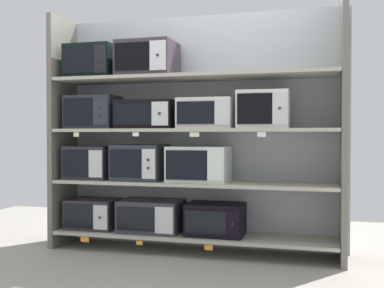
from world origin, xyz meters
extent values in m
cube|color=gray|center=(0.00, -1.00, -0.01)|extent=(6.58, 6.00, 0.02)
cube|color=#9EA3A8|center=(0.00, 0.26, 1.11)|extent=(2.78, 0.04, 2.21)
cube|color=#68645B|center=(-1.32, 0.00, 1.11)|extent=(0.05, 0.49, 2.21)
cube|color=#68645B|center=(1.32, 0.00, 1.11)|extent=(0.05, 0.49, 2.21)
cube|color=#ADA899|center=(0.00, 0.00, 0.15)|extent=(2.58, 0.49, 0.03)
cube|color=#2F2730|center=(-0.99, 0.00, 0.31)|extent=(0.47, 0.33, 0.28)
cube|color=black|center=(-1.06, -0.17, 0.31)|extent=(0.31, 0.01, 0.23)
cube|color=silver|center=(-0.83, -0.17, 0.31)|extent=(0.14, 0.01, 0.23)
cylinder|color=#262628|center=(-0.83, -0.18, 0.31)|extent=(0.02, 0.01, 0.02)
cube|color=#342F3A|center=(-0.39, 0.00, 0.32)|extent=(0.57, 0.38, 0.30)
cube|color=black|center=(-0.47, -0.20, 0.32)|extent=(0.37, 0.01, 0.21)
cube|color=silver|center=(-0.20, -0.20, 0.32)|extent=(0.17, 0.01, 0.24)
cube|color=black|center=(0.22, 0.00, 0.31)|extent=(0.51, 0.34, 0.29)
cube|color=black|center=(0.17, -0.18, 0.31)|extent=(0.36, 0.01, 0.20)
cube|color=black|center=(0.41, -0.18, 0.31)|extent=(0.12, 0.01, 0.23)
cylinder|color=#262628|center=(0.41, -0.19, 0.31)|extent=(0.02, 0.01, 0.02)
cube|color=orange|center=(-0.95, -0.25, 0.11)|extent=(0.08, 0.00, 0.04)
cube|color=orange|center=(-0.42, -0.25, 0.12)|extent=(0.06, 0.00, 0.04)
cube|color=orange|center=(0.21, -0.25, 0.11)|extent=(0.07, 0.00, 0.04)
cube|color=#ADA899|center=(0.00, 0.00, 0.63)|extent=(2.58, 0.49, 0.03)
cube|color=#2D2934|center=(-1.01, 0.00, 0.81)|extent=(0.43, 0.36, 0.31)
cube|color=black|center=(-1.07, -0.19, 0.81)|extent=(0.27, 0.01, 0.26)
cube|color=silver|center=(-0.87, -0.19, 0.81)|extent=(0.13, 0.01, 0.25)
cube|color=#282E35|center=(-0.50, 0.00, 0.81)|extent=(0.46, 0.41, 0.33)
cube|color=black|center=(-0.56, -0.21, 0.81)|extent=(0.31, 0.01, 0.25)
cube|color=silver|center=(-0.34, -0.21, 0.81)|extent=(0.13, 0.01, 0.26)
cylinder|color=#262628|center=(-0.34, -0.22, 0.78)|extent=(0.02, 0.01, 0.02)
cylinder|color=#262628|center=(-0.34, -0.22, 0.85)|extent=(0.02, 0.01, 0.02)
cube|color=silver|center=(0.06, 0.00, 0.81)|extent=(0.54, 0.37, 0.32)
cube|color=black|center=(0.00, -0.19, 0.81)|extent=(0.37, 0.01, 0.26)
cube|color=silver|center=(0.26, -0.19, 0.81)|extent=(0.14, 0.01, 0.25)
cube|color=#ADA899|center=(0.00, 0.00, 1.12)|extent=(2.58, 0.49, 0.03)
cube|color=#282B33|center=(-0.99, 0.00, 1.29)|extent=(0.48, 0.32, 0.32)
cube|color=black|center=(-1.06, -0.17, 1.29)|extent=(0.31, 0.01, 0.26)
cube|color=#282B33|center=(-0.83, -0.17, 1.29)|extent=(0.15, 0.01, 0.25)
cylinder|color=#262628|center=(-0.83, -0.18, 1.25)|extent=(0.02, 0.01, 0.02)
cylinder|color=#262628|center=(-0.83, -0.18, 1.32)|extent=(0.02, 0.01, 0.02)
cube|color=black|center=(-0.43, 0.00, 1.26)|extent=(0.54, 0.37, 0.26)
cube|color=black|center=(-0.50, -0.19, 1.26)|extent=(0.36, 0.01, 0.19)
cube|color=silver|center=(-0.24, -0.19, 1.26)|extent=(0.15, 0.01, 0.21)
cylinder|color=#262628|center=(-0.24, -0.20, 1.26)|extent=(0.02, 0.01, 0.02)
cube|color=silver|center=(0.14, 0.00, 1.27)|extent=(0.49, 0.34, 0.27)
cube|color=black|center=(0.08, -0.18, 1.27)|extent=(0.34, 0.01, 0.20)
cube|color=silver|center=(0.31, -0.18, 1.27)|extent=(0.13, 0.01, 0.22)
cube|color=silver|center=(0.65, 0.00, 1.29)|extent=(0.44, 0.40, 0.32)
cube|color=black|center=(0.60, -0.20, 1.29)|extent=(0.29, 0.01, 0.26)
cube|color=silver|center=(0.80, -0.20, 1.29)|extent=(0.12, 0.01, 0.26)
cylinder|color=#262628|center=(0.80, -0.21, 1.29)|extent=(0.02, 0.01, 0.02)
cube|color=beige|center=(-1.03, -0.25, 1.08)|extent=(0.05, 0.00, 0.04)
cube|color=white|center=(-0.45, -0.25, 1.08)|extent=(0.06, 0.00, 0.03)
cube|color=beige|center=(0.09, -0.25, 1.08)|extent=(0.08, 0.00, 0.04)
cube|color=white|center=(0.66, -0.25, 1.08)|extent=(0.07, 0.00, 0.04)
cube|color=#ADA899|center=(0.00, 0.00, 1.60)|extent=(2.58, 0.49, 0.03)
cube|color=black|center=(-0.99, 0.00, 1.77)|extent=(0.47, 0.34, 0.32)
cube|color=black|center=(-1.05, -0.18, 1.77)|extent=(0.32, 0.01, 0.25)
cube|color=black|center=(-0.83, -0.17, 1.77)|extent=(0.12, 0.01, 0.26)
cylinder|color=#262628|center=(-0.83, -0.18, 1.77)|extent=(0.02, 0.01, 0.02)
cube|color=#352C37|center=(-0.43, 0.00, 1.77)|extent=(0.52, 0.42, 0.32)
cube|color=black|center=(-0.50, -0.21, 1.77)|extent=(0.33, 0.01, 0.25)
cube|color=silver|center=(-0.25, -0.21, 1.77)|extent=(0.15, 0.01, 0.26)
cylinder|color=#262628|center=(-0.25, -0.22, 1.77)|extent=(0.02, 0.01, 0.02)
camera|label=1|loc=(1.14, -4.17, 1.08)|focal=44.48mm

